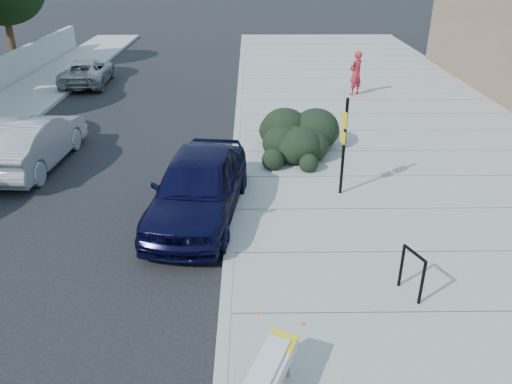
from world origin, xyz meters
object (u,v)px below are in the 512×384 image
Objects in this scene: wagon_silver at (32,142)px; pedestrian at (356,73)px; sedan_navy at (198,186)px; suv_silver at (87,72)px; sign_post at (344,141)px; bike_rack at (412,269)px.

pedestrian is (11.36, 7.65, 0.32)m from wagon_silver.
sedan_navy is 1.13× the size of suv_silver.
sign_post reaches higher than sedan_navy.
sign_post is 0.60× the size of suv_silver.
suv_silver is at bearing 123.49° from sedan_navy.
sign_post is at bearing 39.36° from pedestrian.
sign_post is 16.35m from suv_silver.
bike_rack is 4.52m from sign_post.
wagon_silver is 1.09× the size of suv_silver.
bike_rack is 0.36× the size of sign_post.
wagon_silver is (-9.08, 2.36, -0.85)m from sign_post.
bike_rack is 0.19× the size of sedan_navy.
bike_rack is 0.50× the size of pedestrian.
pedestrian is at bearing 164.63° from suv_silver.
sedan_navy is 12.51m from pedestrian.
sedan_navy is (-4.30, 3.40, 0.12)m from bike_rack.
wagon_silver is at bearing 155.40° from sedan_navy.
pedestrian reaches higher than sedan_navy.
pedestrian is at bearing 64.29° from sign_post.
sign_post is at bearing 125.68° from suv_silver.
sedan_navy is at bearing 151.03° from wagon_silver.
pedestrian reaches higher than wagon_silver.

